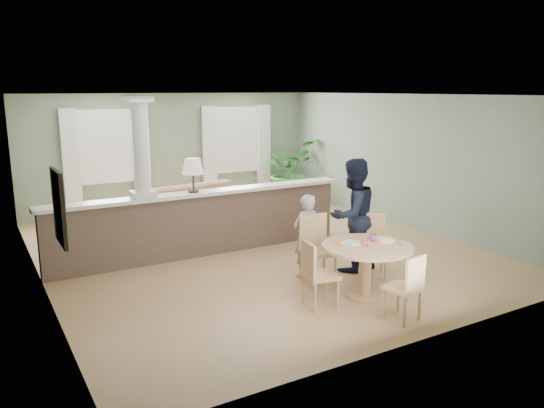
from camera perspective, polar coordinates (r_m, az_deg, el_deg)
ground at (r=9.46m, az=-1.83°, el=-4.93°), size 8.00×8.00×0.00m
room_shell at (r=9.63m, az=-3.84°, el=6.38°), size 7.02×8.02×2.71m
pony_wall at (r=9.04m, az=-7.97°, el=-1.21°), size 5.32×0.38×2.70m
sofa at (r=10.84m, az=-8.30°, el=-0.48°), size 3.06×1.54×0.85m
houseplant at (r=13.31m, az=1.84°, el=3.58°), size 1.85×1.80×1.56m
dining_table at (r=7.31m, az=10.19°, el=-5.51°), size 1.23×1.23×0.84m
chair_far_boy at (r=7.80m, az=4.77°, el=-4.49°), size 0.52×0.52×1.00m
chair_far_man at (r=8.16m, az=10.69°, el=-4.07°), size 0.60×0.60×0.96m
chair_near at (r=6.69m, az=14.33°, el=-8.48°), size 0.45×0.45×0.86m
chair_side at (r=6.91m, az=4.77°, el=-7.28°), size 0.46×0.46×0.89m
child_person at (r=7.99m, az=3.67°, el=-3.45°), size 0.49×0.35×1.27m
man_person at (r=8.30m, az=8.66°, el=-1.20°), size 0.94×0.78×1.77m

